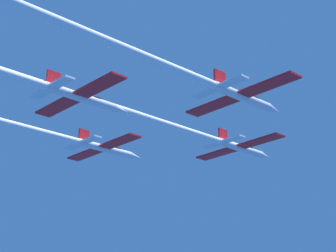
# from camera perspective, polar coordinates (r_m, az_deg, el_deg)

# --- Properties ---
(jet_lead) EXTENTS (17.66, 59.21, 2.92)m
(jet_lead) POSITION_cam_1_polar(r_m,az_deg,el_deg) (84.95, -0.36, 0.25)
(jet_lead) COLOR white
(jet_left_wing) EXTENTS (17.66, 52.51, 2.92)m
(jet_left_wing) POSITION_cam_1_polar(r_m,az_deg,el_deg) (88.76, -13.74, -0.26)
(jet_left_wing) COLOR white
(jet_right_wing) EXTENTS (17.66, 58.22, 2.92)m
(jet_right_wing) POSITION_cam_1_polar(r_m,az_deg,el_deg) (63.94, -2.45, 7.00)
(jet_right_wing) COLOR white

